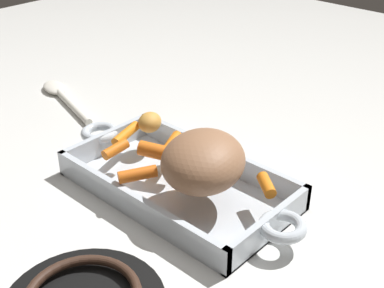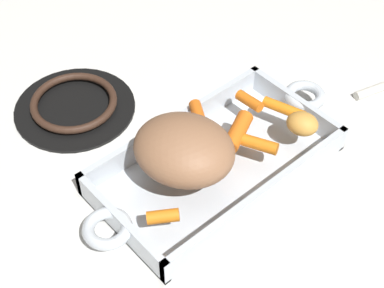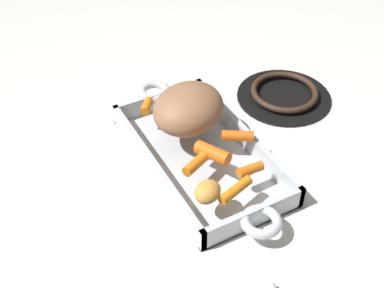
{
  "view_description": "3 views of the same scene",
  "coord_description": "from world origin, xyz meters",
  "px_view_note": "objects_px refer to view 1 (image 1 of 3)",
  "views": [
    {
      "loc": [
        -0.46,
        0.47,
        0.46
      ],
      "look_at": [
        -0.01,
        -0.02,
        0.08
      ],
      "focal_mm": 48.6,
      "sensor_mm": 36.0,
      "label": 1
    },
    {
      "loc": [
        -0.39,
        -0.39,
        0.64
      ],
      "look_at": [
        -0.03,
        0.02,
        0.06
      ],
      "focal_mm": 54.25,
      "sensor_mm": 36.0,
      "label": 2
    },
    {
      "loc": [
        0.57,
        -0.33,
        0.64
      ],
      "look_at": [
        0.0,
        -0.02,
        0.05
      ],
      "focal_mm": 47.85,
      "sensor_mm": 36.0,
      "label": 3
    }
  ],
  "objects_px": {
    "roasting_dish": "(178,183)",
    "serving_spoon": "(62,95)",
    "baby_carrot_northwest": "(266,185)",
    "potato_golden_small": "(150,122)",
    "baby_carrot_northeast": "(116,149)",
    "baby_carrot_southwest": "(172,143)",
    "baby_carrot_center_right": "(157,153)",
    "baby_carrot_southeast": "(126,134)",
    "pork_roast": "(203,161)",
    "baby_carrot_short": "(138,174)"
  },
  "relations": [
    {
      "from": "baby_carrot_southeast",
      "to": "baby_carrot_short",
      "type": "distance_m",
      "value": 0.13
    },
    {
      "from": "baby_carrot_short",
      "to": "potato_golden_small",
      "type": "relative_size",
      "value": 1.21
    },
    {
      "from": "baby_carrot_northeast",
      "to": "potato_golden_small",
      "type": "distance_m",
      "value": 0.09
    },
    {
      "from": "roasting_dish",
      "to": "baby_carrot_northwest",
      "type": "relative_size",
      "value": 10.87
    },
    {
      "from": "roasting_dish",
      "to": "baby_carrot_northwest",
      "type": "distance_m",
      "value": 0.14
    },
    {
      "from": "baby_carrot_center_right",
      "to": "baby_carrot_northwest",
      "type": "xyz_separation_m",
      "value": [
        -0.17,
        -0.05,
        -0.0
      ]
    },
    {
      "from": "roasting_dish",
      "to": "potato_golden_small",
      "type": "relative_size",
      "value": 9.58
    },
    {
      "from": "roasting_dish",
      "to": "baby_carrot_short",
      "type": "xyz_separation_m",
      "value": [
        0.02,
        0.06,
        0.04
      ]
    },
    {
      "from": "baby_carrot_northeast",
      "to": "roasting_dish",
      "type": "bearing_deg",
      "value": -160.33
    },
    {
      "from": "baby_carrot_center_right",
      "to": "potato_golden_small",
      "type": "height_order",
      "value": "potato_golden_small"
    },
    {
      "from": "roasting_dish",
      "to": "baby_carrot_southeast",
      "type": "distance_m",
      "value": 0.13
    },
    {
      "from": "pork_roast",
      "to": "roasting_dish",
      "type": "bearing_deg",
      "value": -5.68
    },
    {
      "from": "roasting_dish",
      "to": "baby_carrot_southwest",
      "type": "bearing_deg",
      "value": -37.38
    },
    {
      "from": "roasting_dish",
      "to": "baby_carrot_southwest",
      "type": "xyz_separation_m",
      "value": [
        0.05,
        -0.04,
        0.04
      ]
    },
    {
      "from": "serving_spoon",
      "to": "baby_carrot_southwest",
      "type": "bearing_deg",
      "value": -171.21
    },
    {
      "from": "serving_spoon",
      "to": "roasting_dish",
      "type": "bearing_deg",
      "value": -175.38
    },
    {
      "from": "baby_carrot_northeast",
      "to": "potato_golden_small",
      "type": "xyz_separation_m",
      "value": [
        0.02,
        -0.09,
        0.01
      ]
    },
    {
      "from": "pork_roast",
      "to": "baby_carrot_southeast",
      "type": "xyz_separation_m",
      "value": [
        0.18,
        -0.01,
        -0.03
      ]
    },
    {
      "from": "pork_roast",
      "to": "serving_spoon",
      "type": "bearing_deg",
      "value": -10.23
    },
    {
      "from": "baby_carrot_center_right",
      "to": "pork_roast",
      "type": "bearing_deg",
      "value": 179.11
    },
    {
      "from": "pork_roast",
      "to": "potato_golden_small",
      "type": "xyz_separation_m",
      "value": [
        0.17,
        -0.06,
        -0.02
      ]
    },
    {
      "from": "baby_carrot_southeast",
      "to": "baby_carrot_southwest",
      "type": "bearing_deg",
      "value": -160.79
    },
    {
      "from": "baby_carrot_southwest",
      "to": "serving_spoon",
      "type": "relative_size",
      "value": 0.22
    },
    {
      "from": "baby_carrot_southeast",
      "to": "baby_carrot_southwest",
      "type": "relative_size",
      "value": 1.29
    },
    {
      "from": "roasting_dish",
      "to": "baby_carrot_short",
      "type": "height_order",
      "value": "baby_carrot_short"
    },
    {
      "from": "pork_roast",
      "to": "baby_carrot_center_right",
      "type": "xyz_separation_m",
      "value": [
        0.1,
        -0.0,
        -0.03
      ]
    },
    {
      "from": "baby_carrot_southwest",
      "to": "serving_spoon",
      "type": "distance_m",
      "value": 0.38
    },
    {
      "from": "roasting_dish",
      "to": "serving_spoon",
      "type": "relative_size",
      "value": 1.91
    },
    {
      "from": "baby_carrot_short",
      "to": "baby_carrot_southwest",
      "type": "bearing_deg",
      "value": -74.68
    },
    {
      "from": "roasting_dish",
      "to": "potato_golden_small",
      "type": "height_order",
      "value": "potato_golden_small"
    },
    {
      "from": "baby_carrot_northwest",
      "to": "potato_golden_small",
      "type": "xyz_separation_m",
      "value": [
        0.25,
        -0.01,
        0.01
      ]
    },
    {
      "from": "roasting_dish",
      "to": "baby_carrot_center_right",
      "type": "xyz_separation_m",
      "value": [
        0.04,
        0.0,
        0.04
      ]
    },
    {
      "from": "baby_carrot_southeast",
      "to": "baby_carrot_northeast",
      "type": "bearing_deg",
      "value": 120.73
    },
    {
      "from": "baby_carrot_center_right",
      "to": "baby_carrot_southeast",
      "type": "bearing_deg",
      "value": -8.53
    },
    {
      "from": "baby_carrot_short",
      "to": "serving_spoon",
      "type": "bearing_deg",
      "value": -19.62
    },
    {
      "from": "pork_roast",
      "to": "baby_carrot_short",
      "type": "relative_size",
      "value": 2.45
    },
    {
      "from": "baby_carrot_southwest",
      "to": "baby_carrot_northwest",
      "type": "distance_m",
      "value": 0.18
    },
    {
      "from": "pork_roast",
      "to": "baby_carrot_southwest",
      "type": "bearing_deg",
      "value": -22.29
    },
    {
      "from": "roasting_dish",
      "to": "baby_carrot_center_right",
      "type": "height_order",
      "value": "baby_carrot_center_right"
    },
    {
      "from": "pork_roast",
      "to": "baby_carrot_short",
      "type": "bearing_deg",
      "value": 36.48
    },
    {
      "from": "baby_carrot_northwest",
      "to": "baby_carrot_southeast",
      "type": "bearing_deg",
      "value": 7.32
    },
    {
      "from": "baby_carrot_northwest",
      "to": "roasting_dish",
      "type": "bearing_deg",
      "value": 17.87
    },
    {
      "from": "roasting_dish",
      "to": "baby_carrot_southeast",
      "type": "xyz_separation_m",
      "value": [
        0.13,
        -0.01,
        0.03
      ]
    },
    {
      "from": "baby_carrot_northwest",
      "to": "potato_golden_small",
      "type": "distance_m",
      "value": 0.25
    },
    {
      "from": "baby_carrot_short",
      "to": "potato_golden_small",
      "type": "xyz_separation_m",
      "value": [
        0.1,
        -0.12,
        0.01
      ]
    },
    {
      "from": "baby_carrot_short",
      "to": "potato_golden_small",
      "type": "height_order",
      "value": "potato_golden_small"
    },
    {
      "from": "baby_carrot_northwest",
      "to": "baby_carrot_northeast",
      "type": "bearing_deg",
      "value": 18.66
    },
    {
      "from": "baby_carrot_southeast",
      "to": "serving_spoon",
      "type": "xyz_separation_m",
      "value": [
        0.29,
        -0.07,
        -0.04
      ]
    },
    {
      "from": "serving_spoon",
      "to": "baby_carrot_northwest",
      "type": "bearing_deg",
      "value": -168.48
    },
    {
      "from": "roasting_dish",
      "to": "baby_carrot_northeast",
      "type": "xyz_separation_m",
      "value": [
        0.1,
        0.04,
        0.04
      ]
    }
  ]
}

